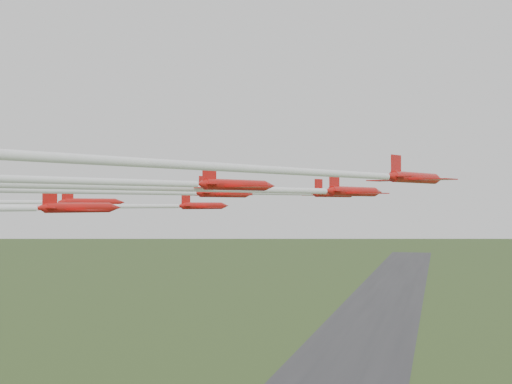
% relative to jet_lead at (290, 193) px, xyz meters
% --- Properties ---
extents(runway, '(38.00, 900.00, 0.04)m').
position_rel_jet_lead_xyz_m(runway, '(-7.16, 188.59, -50.20)').
color(runway, '#303033').
rests_on(runway, ground).
extents(jet_lead, '(23.55, 42.01, 2.62)m').
position_rel_jet_lead_xyz_m(jet_lead, '(0.00, 0.00, 0.00)').
color(jet_lead, red).
extents(jet_row2_left, '(22.08, 43.04, 2.35)m').
position_rel_jet_lead_xyz_m(jet_row2_left, '(-16.82, -11.93, -1.79)').
color(jet_row2_left, red).
extents(jet_row2_right, '(27.18, 49.52, 2.85)m').
position_rel_jet_lead_xyz_m(jet_row2_right, '(4.02, -20.42, -0.02)').
color(jet_row2_right, red).
extents(jet_row3_mid, '(26.13, 54.11, 2.34)m').
position_rel_jet_lead_xyz_m(jet_row3_mid, '(-10.35, -33.35, -0.32)').
color(jet_row3_mid, red).
extents(jet_row3_right, '(26.53, 50.57, 2.53)m').
position_rel_jet_lead_xyz_m(jet_row3_right, '(11.49, -38.86, 0.97)').
color(jet_row3_right, red).
extents(jet_row4_right, '(28.49, 51.85, 2.43)m').
position_rel_jet_lead_xyz_m(jet_row4_right, '(-5.24, -46.67, 0.21)').
color(jet_row4_right, red).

